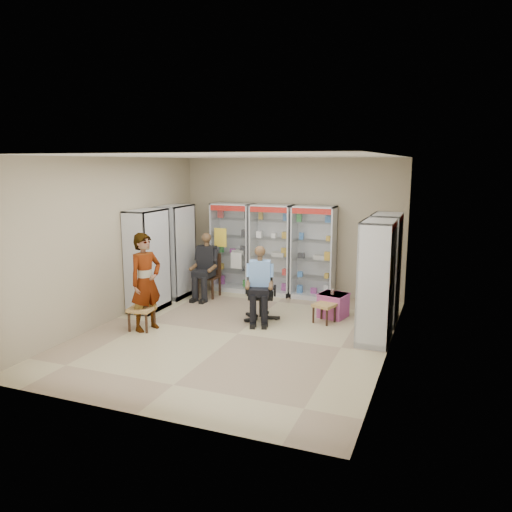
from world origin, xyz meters
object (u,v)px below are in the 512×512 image
at_px(wooden_chair, 209,276).
at_px(standing_man, 146,282).
at_px(office_chair, 261,293).
at_px(cabinet_right_far, 385,269).
at_px(seated_shopkeeper, 260,286).
at_px(pink_trunk, 333,305).
at_px(cabinet_back_mid, 272,250).
at_px(cabinet_back_left, 232,247).
at_px(cabinet_left_near, 148,260).
at_px(woven_stool_b, 142,318).
at_px(cabinet_left_far, 176,251).
at_px(cabinet_back_right, 313,253).
at_px(cabinet_right_near, 376,282).
at_px(woven_stool_a, 324,313).

xyz_separation_m(wooden_chair, standing_man, (-0.03, -2.35, 0.39)).
bearing_deg(standing_man, office_chair, -33.80).
bearing_deg(cabinet_right_far, seated_shopkeeper, 109.68).
bearing_deg(pink_trunk, seated_shopkeeper, -150.11).
relative_size(cabinet_right_far, wooden_chair, 2.13).
distance_m(cabinet_back_mid, pink_trunk, 2.19).
height_order(cabinet_right_far, standing_man, cabinet_right_far).
distance_m(cabinet_back_left, cabinet_left_near, 2.23).
xyz_separation_m(cabinet_left_near, woven_stool_b, (0.57, -1.09, -0.80)).
bearing_deg(wooden_chair, cabinet_left_far, -163.61).
bearing_deg(standing_man, cabinet_right_far, -43.11).
xyz_separation_m(cabinet_back_right, cabinet_left_far, (-2.83, -0.93, 0.00)).
bearing_deg(office_chair, cabinet_right_near, -27.50).
bearing_deg(woven_stool_a, pink_trunk, 78.33).
bearing_deg(wooden_chair, cabinet_back_right, 18.75).
bearing_deg(cabinet_back_left, cabinet_right_far, -17.75).
xyz_separation_m(cabinet_right_far, seated_shopkeeper, (-2.14, -0.76, -0.34)).
bearing_deg(wooden_chair, seated_shopkeeper, -35.34).
bearing_deg(cabinet_left_far, wooden_chair, 106.39).
relative_size(cabinet_left_far, office_chair, 1.93).
bearing_deg(pink_trunk, cabinet_left_near, -166.69).
bearing_deg(woven_stool_a, cabinet_back_mid, 135.08).
relative_size(cabinet_left_near, woven_stool_a, 5.63).
xyz_separation_m(cabinet_back_right, woven_stool_a, (0.63, -1.58, -0.82)).
distance_m(office_chair, woven_stool_a, 1.22).
bearing_deg(pink_trunk, cabinet_left_far, 175.78).
xyz_separation_m(cabinet_back_right, cabinet_left_near, (-2.83, -2.03, 0.00)).
xyz_separation_m(cabinet_back_right, wooden_chair, (-2.15, -0.73, -0.53)).
xyz_separation_m(cabinet_back_left, standing_man, (-0.28, -3.08, -0.14)).
distance_m(cabinet_right_far, woven_stool_b, 4.45).
height_order(cabinet_right_near, wooden_chair, cabinet_right_near).
xyz_separation_m(cabinet_right_near, office_chair, (-2.14, 0.39, -0.48)).
distance_m(cabinet_right_near, cabinet_left_near, 4.46).
xyz_separation_m(cabinet_back_mid, pink_trunk, (1.67, -1.19, -0.77)).
bearing_deg(cabinet_back_left, cabinet_right_near, -32.28).
distance_m(cabinet_back_right, cabinet_left_near, 3.48).
xyz_separation_m(woven_stool_a, standing_man, (-2.82, -1.50, 0.68)).
relative_size(seated_shopkeeper, woven_stool_b, 3.26).
xyz_separation_m(cabinet_right_far, office_chair, (-2.14, -0.71, -0.48)).
bearing_deg(seated_shopkeeper, cabinet_back_mid, 85.87).
bearing_deg(cabinet_back_mid, wooden_chair, -148.69).
distance_m(cabinet_right_far, cabinet_left_far, 4.46).
distance_m(cabinet_back_mid, cabinet_right_far, 2.82).
bearing_deg(standing_man, woven_stool_b, 139.34).
relative_size(seated_shopkeeper, woven_stool_a, 3.72).
bearing_deg(standing_man, wooden_chair, 19.00).
distance_m(cabinet_back_mid, cabinet_left_far, 2.10).
height_order(cabinet_back_left, cabinet_right_near, same).
bearing_deg(wooden_chair, cabinet_back_left, 71.10).
relative_size(cabinet_left_near, standing_man, 1.17).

